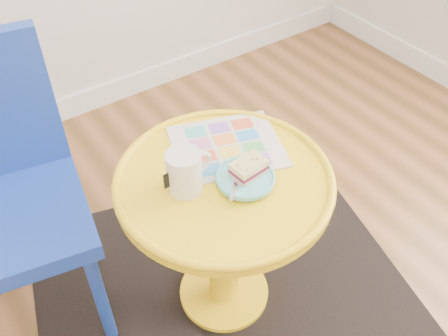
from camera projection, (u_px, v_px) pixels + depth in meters
rug at (224, 293)px, 1.82m from camera, size 1.53×1.39×0.01m
side_table at (224, 217)px, 1.52m from camera, size 0.63×0.63×0.59m
chair at (1, 189)px, 1.43m from camera, size 0.50×0.50×0.97m
newspaper at (227, 146)px, 1.50m from camera, size 0.39×0.36×0.01m
mug at (185, 171)px, 1.33m from camera, size 0.14×0.10×0.13m
plate at (245, 178)px, 1.38m from camera, size 0.17×0.17×0.02m
cake_slice at (249, 168)px, 1.37m from camera, size 0.10×0.08×0.04m
fork at (237, 181)px, 1.36m from camera, size 0.12×0.11×0.00m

